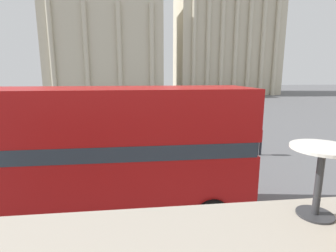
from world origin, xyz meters
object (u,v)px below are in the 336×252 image
double_decker_bus (91,149)px  traffic_light_mid (178,105)px  cafe_dining_table (321,165)px  pedestrian_red (260,138)px  traffic_light_near (121,127)px  car_white (181,130)px  traffic_light_far (209,98)px  plaza_building_right (224,37)px  pedestrian_grey (68,106)px  plaza_building_left (106,45)px

double_decker_bus → traffic_light_mid: bearing=63.8°
cafe_dining_table → pedestrian_red: (5.32, 11.93, -2.87)m
cafe_dining_table → traffic_light_near: size_ratio=0.21×
car_white → traffic_light_far: bearing=-25.9°
plaza_building_right → pedestrian_grey: bearing=-134.2°
double_decker_bus → pedestrian_red: (8.58, 5.92, -1.40)m
plaza_building_left → traffic_light_near: plaza_building_left is taller
plaza_building_right → pedestrian_red: plaza_building_right is taller
traffic_light_far → pedestrian_red: size_ratio=1.91×
traffic_light_near → pedestrian_red: traffic_light_near is taller
pedestrian_red → car_white: bearing=173.8°
plaza_building_right → traffic_light_near: bearing=-113.3°
car_white → double_decker_bus: bearing=157.3°
traffic_light_mid → traffic_light_far: size_ratio=1.03×
plaza_building_left → pedestrian_grey: 27.59m
double_decker_bus → traffic_light_far: double_decker_bus is taller
cafe_dining_table → traffic_light_near: (-2.55, 10.21, -1.63)m
traffic_light_near → pedestrian_grey: (-7.50, 20.16, -1.31)m
plaza_building_right → pedestrian_red: (-13.59, -48.24, -12.00)m
traffic_light_mid → pedestrian_red: (3.79, -6.72, -1.25)m
plaza_building_right → traffic_light_far: 39.93m
traffic_light_mid → car_white: (-0.17, -2.63, -1.56)m
cafe_dining_table → traffic_light_near: cafe_dining_table is taller
plaza_building_left → traffic_light_far: 35.78m
plaza_building_right → pedestrian_red: bearing=-105.7°
double_decker_bus → cafe_dining_table: size_ratio=13.89×
traffic_light_mid → car_white: bearing=-93.8°
plaza_building_right → plaza_building_left: bearing=-171.4°
plaza_building_right → traffic_light_mid: size_ratio=7.58×
cafe_dining_table → traffic_light_far: (5.63, 24.10, -1.68)m
pedestrian_grey → traffic_light_near: bearing=-13.3°
car_white → pedestrian_grey: (-11.41, 14.34, 0.24)m
traffic_light_mid → pedestrian_grey: size_ratio=2.10×
double_decker_bus → plaza_building_left: 50.99m
plaza_building_left → plaza_building_right: 27.26m
double_decker_bus → plaza_building_right: bearing=62.3°
double_decker_bus → plaza_building_right: (22.17, 54.16, 10.60)m
traffic_light_far → pedestrian_grey: bearing=158.2°
traffic_light_mid → pedestrian_red: traffic_light_mid is taller
plaza_building_left → traffic_light_far: plaza_building_left is taller
traffic_light_mid → double_decker_bus: bearing=-110.7°
traffic_light_mid → traffic_light_far: (4.10, 5.44, -0.05)m
pedestrian_red → plaza_building_right: bearing=114.0°
plaza_building_right → car_white: (-17.56, -44.14, -12.31)m
traffic_light_near → pedestrian_red: 8.15m
plaza_building_right → car_white: size_ratio=6.20×
plaza_building_right → pedestrian_grey: 43.28m
pedestrian_grey → pedestrian_red: bearing=6.2°
traffic_light_far → pedestrian_grey: size_ratio=2.05×
traffic_light_far → cafe_dining_table: bearing=-103.1°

